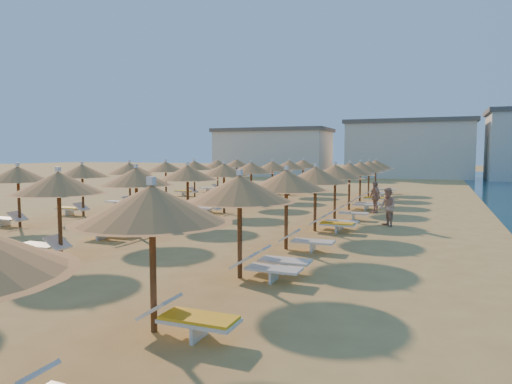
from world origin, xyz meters
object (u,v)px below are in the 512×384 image
at_px(beachgoer_b, 387,207).
at_px(beachgoer_c, 375,197).
at_px(parasol_row_east, 326,174).
at_px(parasol_row_west, 207,172).

bearing_deg(beachgoer_b, beachgoer_c, 163.68).
height_order(parasol_row_east, parasol_row_west, same).
distance_m(parasol_row_west, beachgoer_b, 8.53).
xyz_separation_m(parasol_row_east, beachgoer_b, (2.57, 0.43, -1.37)).
xyz_separation_m(parasol_row_east, parasol_row_west, (-5.84, 0.00, 0.00)).
bearing_deg(beachgoer_c, parasol_row_west, -91.86).
xyz_separation_m(parasol_row_west, beachgoer_b, (8.40, 0.43, -1.37)).
relative_size(parasol_row_east, beachgoer_b, 21.78).
distance_m(parasol_row_west, beachgoer_c, 8.88).
bearing_deg(parasol_row_west, parasol_row_east, 0.00).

